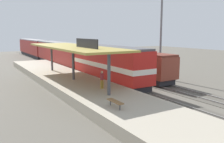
{
  "coord_description": "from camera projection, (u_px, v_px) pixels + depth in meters",
  "views": [
    {
      "loc": [
        -14.75,
        -25.44,
        6.22
      ],
      "look_at": [
        -1.38,
        -3.14,
        2.0
      ],
      "focal_mm": 38.77,
      "sensor_mm": 36.0,
      "label": 1
    }
  ],
  "objects": [
    {
      "name": "light_mast",
      "position": [
        162.0,
        16.0,
        32.09
      ],
      "size": [
        1.1,
        1.1,
        11.7
      ],
      "color": "slate",
      "rests_on": "ground"
    },
    {
      "name": "track_near",
      "position": [
        109.0,
        83.0,
        30.02
      ],
      "size": [
        3.2,
        110.0,
        0.16
      ],
      "color": "#4E4941",
      "rests_on": "ground"
    },
    {
      "name": "platform",
      "position": [
        74.0,
        83.0,
        27.62
      ],
      "size": [
        6.0,
        44.0,
        0.9
      ],
      "primitive_type": "cube",
      "color": "#A89E89",
      "rests_on": "ground"
    },
    {
      "name": "platform_bench",
      "position": [
        115.0,
        102.0,
        17.23
      ],
      "size": [
        0.44,
        1.7,
        0.5
      ],
      "color": "#333338",
      "rests_on": "platform"
    },
    {
      "name": "passenger_carriage_front",
      "position": [
        60.0,
        54.0,
        44.94
      ],
      "size": [
        2.9,
        20.0,
        4.24
      ],
      "color": "#28282D",
      "rests_on": "track_near"
    },
    {
      "name": "track_far",
      "position": [
        138.0,
        79.0,
        32.35
      ],
      "size": [
        3.2,
        110.0,
        0.16
      ],
      "color": "#4E4941",
      "rests_on": "ground"
    },
    {
      "name": "locomotive",
      "position": [
        108.0,
        64.0,
        29.69
      ],
      "size": [
        2.93,
        14.43,
        4.44
      ],
      "color": "#28282D",
      "rests_on": "track_near"
    },
    {
      "name": "ground_plane",
      "position": [
        122.0,
        81.0,
        31.04
      ],
      "size": [
        120.0,
        120.0,
        0.0
      ],
      "primitive_type": "plane",
      "color": "#5B564C"
    },
    {
      "name": "person_waiting",
      "position": [
        102.0,
        79.0,
        22.98
      ],
      "size": [
        0.34,
        0.34,
        1.71
      ],
      "color": "olive",
      "rests_on": "platform"
    },
    {
      "name": "passenger_carriage_rear",
      "position": [
        33.0,
        48.0,
        62.55
      ],
      "size": [
        2.9,
        20.0,
        4.24
      ],
      "color": "#28282D",
      "rests_on": "track_near"
    },
    {
      "name": "station_canopy",
      "position": [
        73.0,
        48.0,
        26.88
      ],
      "size": [
        5.2,
        18.0,
        4.7
      ],
      "color": "#47474C",
      "rests_on": "platform"
    },
    {
      "name": "freight_car",
      "position": [
        138.0,
        65.0,
        32.1
      ],
      "size": [
        2.8,
        12.0,
        3.54
      ],
      "color": "#28282D",
      "rests_on": "track_far"
    }
  ]
}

